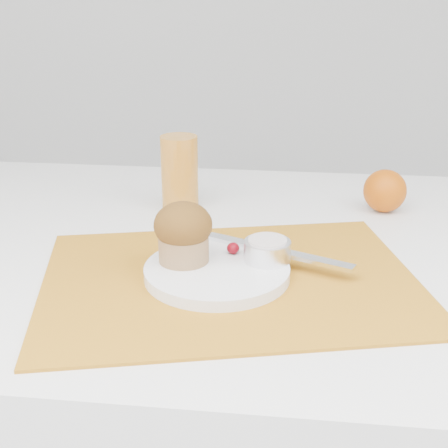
# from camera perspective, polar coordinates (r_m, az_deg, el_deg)

# --- Properties ---
(table) EXTENTS (1.20, 0.80, 0.75)m
(table) POSITION_cam_1_polar(r_m,az_deg,el_deg) (1.16, 2.00, -19.19)
(table) COLOR white
(table) RESTS_ON ground
(placemat) EXTENTS (0.57, 0.48, 0.00)m
(placemat) POSITION_cam_1_polar(r_m,az_deg,el_deg) (0.84, 0.55, -5.13)
(placemat) COLOR #BC771A
(placemat) RESTS_ON table
(plate) EXTENTS (0.21, 0.21, 0.02)m
(plate) POSITION_cam_1_polar(r_m,az_deg,el_deg) (0.84, -0.65, -4.37)
(plate) COLOR white
(plate) RESTS_ON placemat
(ramekin) EXTENTS (0.08, 0.08, 0.03)m
(ramekin) POSITION_cam_1_polar(r_m,az_deg,el_deg) (0.85, 3.98, -2.44)
(ramekin) COLOR white
(ramekin) RESTS_ON plate
(cream) EXTENTS (0.07, 0.07, 0.01)m
(cream) POSITION_cam_1_polar(r_m,az_deg,el_deg) (0.85, 4.00, -1.58)
(cream) COLOR beige
(cream) RESTS_ON ramekin
(raspberry_near) EXTENTS (0.02, 0.02, 0.02)m
(raspberry_near) POSITION_cam_1_polar(r_m,az_deg,el_deg) (0.87, 0.84, -2.22)
(raspberry_near) COLOR #4F0209
(raspberry_near) RESTS_ON plate
(raspberry_far) EXTENTS (0.02, 0.02, 0.02)m
(raspberry_far) POSITION_cam_1_polar(r_m,az_deg,el_deg) (0.86, 2.82, -2.55)
(raspberry_far) COLOR #5A0205
(raspberry_far) RESTS_ON plate
(butter_knife) EXTENTS (0.21, 0.11, 0.01)m
(butter_knife) POSITION_cam_1_polar(r_m,az_deg,el_deg) (0.88, 4.88, -2.50)
(butter_knife) COLOR silver
(butter_knife) RESTS_ON plate
(orange) EXTENTS (0.07, 0.07, 0.07)m
(orange) POSITION_cam_1_polar(r_m,az_deg,el_deg) (1.12, 14.49, 2.96)
(orange) COLOR #C35406
(orange) RESTS_ON table
(juice_glass) EXTENTS (0.07, 0.07, 0.13)m
(juice_glass) POSITION_cam_1_polar(r_m,az_deg,el_deg) (1.09, -4.08, 4.71)
(juice_glass) COLOR orange
(juice_glass) RESTS_ON table
(muffin) EXTENTS (0.09, 0.09, 0.08)m
(muffin) POSITION_cam_1_polar(r_m,az_deg,el_deg) (0.84, -3.75, -0.74)
(muffin) COLOR #A87E51
(muffin) RESTS_ON plate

